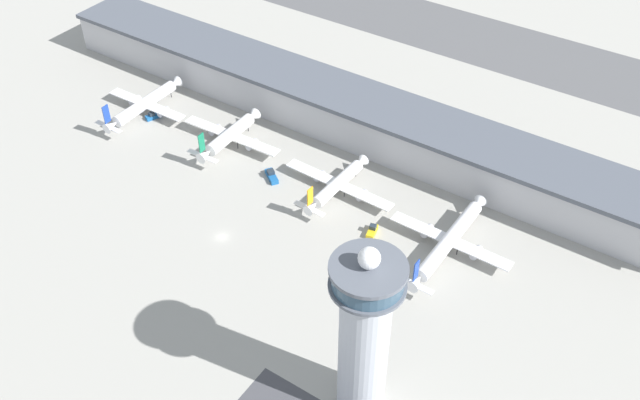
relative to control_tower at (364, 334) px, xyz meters
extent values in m
plane|color=#9E9B93|center=(-66.60, 26.50, -26.75)|extent=(1000.00, 1000.00, 0.00)
cube|color=#B2B2B7|center=(-66.60, 96.50, -19.23)|extent=(251.25, 22.00, 15.05)
cube|color=#4C515B|center=(-66.60, 96.50, -10.90)|extent=(251.25, 25.00, 1.60)
cube|color=#515154|center=(-66.60, 188.51, -26.75)|extent=(376.87, 44.00, 0.01)
cylinder|color=#ADB2BC|center=(0.00, 0.00, -5.46)|extent=(11.65, 11.65, 42.58)
cylinder|color=#565B66|center=(0.00, 0.00, 16.23)|extent=(16.83, 16.83, 0.80)
cylinder|color=#334C60|center=(0.00, 0.00, 18.76)|extent=(15.49, 15.49, 4.25)
cylinder|color=#565B66|center=(0.00, 0.00, 21.38)|extent=(16.83, 16.83, 1.00)
sphere|color=white|center=(0.00, 0.00, 24.29)|extent=(4.81, 4.81, 4.81)
cylinder|color=white|center=(-134.31, 63.33, -22.03)|extent=(4.72, 30.02, 4.35)
cone|color=white|center=(-134.52, 80.28, -22.03)|extent=(4.40, 3.97, 4.35)
cone|color=white|center=(-134.09, 45.74, -22.03)|extent=(3.98, 5.27, 3.92)
cube|color=white|center=(-134.31, 63.93, -22.80)|extent=(35.45, 4.84, 0.44)
cylinder|color=#A8A8B2|center=(-141.76, 64.84, -24.11)|extent=(2.45, 4.82, 2.39)
cylinder|color=#A8A8B2|center=(-126.89, 65.02, -24.11)|extent=(2.45, 4.82, 2.39)
cube|color=navy|center=(-134.07, 44.69, -16.38)|extent=(0.33, 2.80, 6.96)
cube|color=white|center=(-134.07, 44.29, -21.60)|extent=(12.21, 2.15, 0.24)
cylinder|color=black|center=(-134.48, 77.12, -25.48)|extent=(0.28, 0.28, 2.54)
cylinder|color=black|center=(-131.26, 63.17, -25.48)|extent=(0.28, 0.28, 2.54)
cylinder|color=black|center=(-137.35, 63.09, -25.48)|extent=(0.28, 0.28, 2.54)
cylinder|color=white|center=(-94.44, 65.52, -21.89)|extent=(5.17, 23.20, 4.48)
cone|color=white|center=(-94.85, 79.07, -21.89)|extent=(4.60, 4.16, 4.48)
cone|color=white|center=(-94.01, 51.31, -21.89)|extent=(4.19, 5.49, 4.03)
cube|color=white|center=(-94.45, 65.99, -22.67)|extent=(39.99, 5.61, 0.44)
cylinder|color=#A8A8B2|center=(-102.85, 66.73, -24.03)|extent=(2.61, 5.00, 2.46)
cylinder|color=#A8A8B2|center=(-86.11, 67.24, -24.03)|extent=(2.61, 5.00, 2.46)
cube|color=#14704C|center=(-93.97, 50.23, -16.07)|extent=(0.38, 2.81, 7.16)
cube|color=white|center=(-93.96, 49.83, -21.44)|extent=(12.59, 2.38, 0.24)
cylinder|color=black|center=(-94.75, 75.86, -25.44)|extent=(0.28, 0.28, 2.62)
cylinder|color=black|center=(-91.30, 65.28, -25.44)|extent=(0.28, 0.28, 2.62)
cylinder|color=black|center=(-97.56, 65.09, -25.44)|extent=(0.28, 0.28, 2.62)
cylinder|color=white|center=(-47.93, 64.47, -22.62)|extent=(4.83, 24.33, 4.04)
cone|color=white|center=(-47.48, 78.38, -22.62)|extent=(4.15, 3.76, 4.04)
cone|color=white|center=(-48.41, 49.95, -22.62)|extent=(3.79, 4.96, 3.63)
cube|color=white|center=(-47.92, 64.95, -23.33)|extent=(40.86, 5.73, 0.44)
cylinder|color=#A8A8B2|center=(-56.44, 66.23, -24.55)|extent=(2.36, 4.51, 2.22)
cylinder|color=#A8A8B2|center=(-39.33, 65.67, -24.55)|extent=(2.36, 4.51, 2.22)
cube|color=orange|center=(-48.44, 48.98, -17.38)|extent=(0.39, 2.81, 6.46)
cube|color=white|center=(-48.45, 48.58, -22.22)|extent=(11.36, 2.37, 0.24)
cylinder|color=black|center=(-47.58, 75.37, -25.69)|extent=(0.28, 0.28, 2.11)
cylinder|color=black|center=(-45.12, 64.06, -25.69)|extent=(0.28, 0.28, 2.11)
cylinder|color=black|center=(-50.77, 64.25, -25.69)|extent=(0.28, 0.28, 2.11)
cylinder|color=white|center=(-5.24, 60.31, -22.27)|extent=(4.91, 36.32, 4.33)
cone|color=white|center=(-4.92, 80.38, -22.27)|extent=(4.39, 3.97, 4.33)
cone|color=white|center=(-5.57, 39.58, -22.27)|extent=(3.98, 5.26, 3.90)
cube|color=white|center=(-5.23, 61.03, -23.03)|extent=(39.67, 5.03, 0.44)
cylinder|color=#A8A8B2|center=(-13.53, 62.16, -24.34)|extent=(2.46, 4.80, 2.38)
cylinder|color=#A8A8B2|center=(3.11, 61.90, -24.34)|extent=(2.46, 4.80, 2.38)
cube|color=navy|center=(-5.59, 38.54, -16.64)|extent=(0.34, 2.80, 6.93)
cube|color=white|center=(-5.59, 38.14, -21.83)|extent=(12.16, 2.19, 0.24)
cylinder|color=black|center=(-4.97, 77.23, -25.59)|extent=(0.28, 0.28, 2.32)
cylinder|color=black|center=(-2.21, 60.18, -25.59)|extent=(0.28, 0.28, 2.32)
cylinder|color=black|center=(-8.27, 60.28, -25.59)|extent=(0.28, 0.28, 2.32)
cube|color=black|center=(-130.07, 62.54, -26.69)|extent=(4.00, 5.61, 0.12)
cube|color=#195699|center=(-130.07, 62.54, -26.00)|extent=(4.45, 6.56, 1.49)
cube|color=#232D38|center=(-130.30, 61.97, -24.65)|extent=(2.58, 2.47, 1.22)
cube|color=black|center=(-28.30, 53.78, -26.69)|extent=(3.33, 5.39, 0.12)
cube|color=gold|center=(-28.30, 53.78, -25.89)|extent=(3.64, 6.35, 1.72)
cube|color=#232D38|center=(-28.44, 54.37, -24.33)|extent=(2.41, 2.22, 1.41)
cube|color=black|center=(-70.94, 58.42, -26.69)|extent=(6.67, 5.70, 0.12)
cube|color=#195699|center=(-70.94, 58.42, -25.95)|extent=(7.73, 6.48, 1.59)
cube|color=#232D38|center=(-71.56, 58.86, -24.51)|extent=(3.17, 3.17, 1.30)
camera|label=1|loc=(47.85, -89.63, 128.00)|focal=40.00mm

